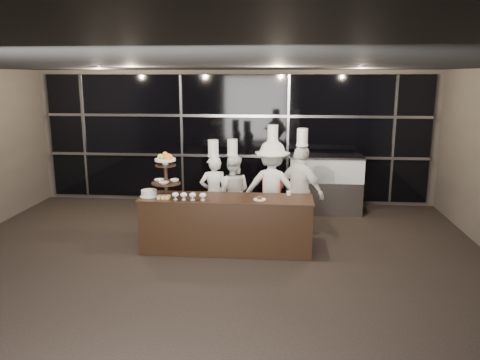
# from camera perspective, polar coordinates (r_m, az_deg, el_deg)

# --- Properties ---
(room) EXTENTS (10.00, 10.00, 10.00)m
(room) POSITION_cam_1_polar(r_m,az_deg,el_deg) (5.77, -5.68, -1.23)
(room) COLOR black
(room) RESTS_ON ground
(window_wall) EXTENTS (8.60, 0.10, 2.80)m
(window_wall) POSITION_cam_1_polar(r_m,az_deg,el_deg) (10.58, -0.68, 5.16)
(window_wall) COLOR black
(window_wall) RESTS_ON ground
(buffet_counter) EXTENTS (2.84, 0.74, 0.92)m
(buffet_counter) POSITION_cam_1_polar(r_m,az_deg,el_deg) (7.81, -1.67, -5.36)
(buffet_counter) COLOR black
(buffet_counter) RESTS_ON ground
(display_stand) EXTENTS (0.48, 0.48, 0.74)m
(display_stand) POSITION_cam_1_polar(r_m,az_deg,el_deg) (7.77, -9.06, 1.05)
(display_stand) COLOR black
(display_stand) RESTS_ON buffet_counter
(compotes) EXTENTS (0.56, 0.11, 0.12)m
(compotes) POSITION_cam_1_polar(r_m,az_deg,el_deg) (7.54, -6.29, -1.84)
(compotes) COLOR silver
(compotes) RESTS_ON buffet_counter
(layer_cake) EXTENTS (0.30, 0.30, 0.11)m
(layer_cake) POSITION_cam_1_polar(r_m,az_deg,el_deg) (7.88, -11.03, -1.59)
(layer_cake) COLOR white
(layer_cake) RESTS_ON buffet_counter
(pastry_squares) EXTENTS (0.19, 0.13, 0.05)m
(pastry_squares) POSITION_cam_1_polar(r_m,az_deg,el_deg) (7.70, -9.29, -2.05)
(pastry_squares) COLOR #EBD373
(pastry_squares) RESTS_ON buffet_counter
(small_plate) EXTENTS (0.20, 0.20, 0.05)m
(small_plate) POSITION_cam_1_polar(r_m,az_deg,el_deg) (7.54, 2.41, -2.31)
(small_plate) COLOR white
(small_plate) RESTS_ON buffet_counter
(chef_cup) EXTENTS (0.08, 0.08, 0.07)m
(chef_cup) POSITION_cam_1_polar(r_m,az_deg,el_deg) (7.86, 5.99, -1.58)
(chef_cup) COLOR white
(chef_cup) RESTS_ON buffet_counter
(display_case) EXTENTS (1.53, 0.67, 1.24)m
(display_case) POSITION_cam_1_polar(r_m,az_deg,el_deg) (10.09, 10.38, -0.13)
(display_case) COLOR #A5A5AA
(display_case) RESTS_ON ground
(chef_a) EXTENTS (0.60, 0.49, 1.73)m
(chef_a) POSITION_cam_1_polar(r_m,az_deg,el_deg) (8.73, -3.22, -1.46)
(chef_a) COLOR silver
(chef_a) RESTS_ON ground
(chef_b) EXTENTS (0.73, 0.59, 1.72)m
(chef_b) POSITION_cam_1_polar(r_m,az_deg,el_deg) (8.90, -0.91, -1.34)
(chef_b) COLOR white
(chef_b) RESTS_ON ground
(chef_c) EXTENTS (1.17, 0.76, 2.02)m
(chef_c) POSITION_cam_1_polar(r_m,az_deg,el_deg) (8.62, 3.91, -0.87)
(chef_c) COLOR silver
(chef_c) RESTS_ON ground
(chef_d) EXTENTS (1.01, 0.97, 1.99)m
(chef_d) POSITION_cam_1_polar(r_m,az_deg,el_deg) (8.37, 7.42, -1.41)
(chef_d) COLOR white
(chef_d) RESTS_ON ground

